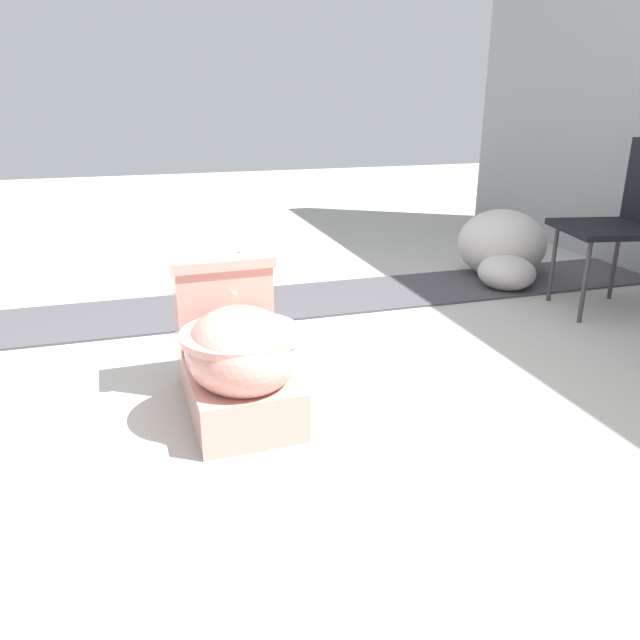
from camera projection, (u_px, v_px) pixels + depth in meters
ground_plane at (272, 416)px, 2.14m from camera, size 14.00×14.00×0.00m
gravel_strip at (314, 299)px, 3.33m from camera, size 0.56×8.00×0.01m
toilet at (236, 351)px, 2.11m from camera, size 0.64×0.40×0.52m
folding_chair_left at (630, 209)px, 3.02m from camera, size 0.52×0.52×0.83m
boulder_near at (506, 273)px, 3.48m from camera, size 0.44×0.43×0.20m
boulder_far at (501, 244)px, 3.69m from camera, size 0.69×0.68×0.40m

